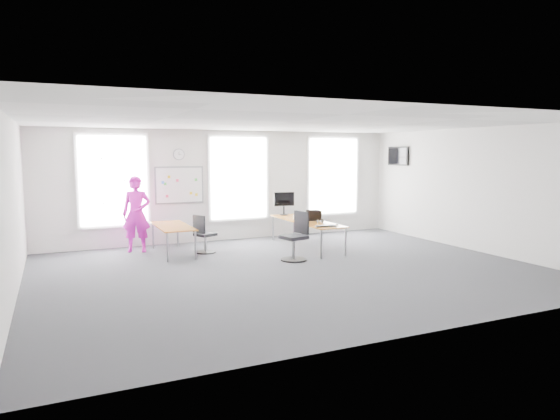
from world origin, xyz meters
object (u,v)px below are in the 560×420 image
desk_right (306,222)px  person (136,214)px  monitor (284,201)px  keyboard (326,226)px  chair_left (204,236)px  desk_left (173,228)px  headphones (320,221)px  chair_right (296,239)px

desk_right → person: bearing=163.2°
monitor → desk_right: bearing=-78.2°
desk_right → keyboard: bearing=-94.5°
chair_left → person: size_ratio=0.50×
person → monitor: person is taller
desk_left → keyboard: bearing=-29.0°
desk_right → headphones: size_ratio=17.87×
desk_right → chair_right: size_ratio=2.62×
person → monitor: (3.93, 0.00, 0.15)m
desk_left → monitor: bearing=10.9°
chair_right → keyboard: 0.85m
chair_left → person: 1.73m
chair_right → desk_right: bearing=131.4°
desk_right → person: person is taller
desk_left → person: bearing=140.0°
chair_right → monitor: (0.85, 2.46, 0.59)m
desk_right → person: 4.18m
chair_right → keyboard: bearing=83.5°
desk_left → keyboard: (3.16, -1.75, 0.08)m
desk_left → keyboard: keyboard is taller
chair_left → headphones: chair_left is taller
desk_left → headphones: size_ratio=11.70×
chair_left → keyboard: 2.93m
chair_right → keyboard: chair_right is taller
chair_right → chair_left: size_ratio=1.18×
chair_right → headphones: chair_right is taller
desk_right → keyboard: (-0.09, -1.16, 0.06)m
chair_right → person: size_ratio=0.59×
monitor → desk_left: bearing=-159.9°
chair_right → person: (-3.08, 2.46, 0.45)m
chair_right → desk_left: bearing=-140.8°
desk_left → chair_right: chair_right is taller
desk_right → keyboard: size_ratio=6.01×
desk_right → desk_left: desk_right is taller
desk_left → desk_right: bearing=-10.3°
desk_left → chair_right: size_ratio=1.72×
desk_right → chair_left: chair_left is taller
chair_left → desk_right: bearing=-123.0°
chair_right → monitor: 2.67m
chair_right → person: person is taller
keyboard → monitor: bearing=105.3°
chair_left → desk_left: bearing=47.7°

